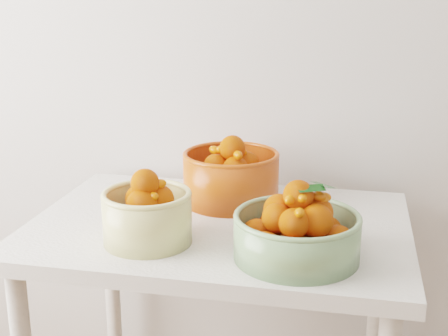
{
  "coord_description": "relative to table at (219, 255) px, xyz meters",
  "views": [
    {
      "loc": [
        0.03,
        0.08,
        1.36
      ],
      "look_at": [
        -0.28,
        1.54,
        0.92
      ],
      "focal_mm": 50.0,
      "sensor_mm": 36.0,
      "label": 1
    }
  ],
  "objects": [
    {
      "name": "bowl_green",
      "position": [
        0.22,
        -0.19,
        0.16
      ],
      "size": [
        0.37,
        0.37,
        0.19
      ],
      "rotation": [
        0.0,
        0.0,
        0.33
      ],
      "color": "gray",
      "rests_on": "table"
    },
    {
      "name": "table",
      "position": [
        0.0,
        0.0,
        0.0
      ],
      "size": [
        1.0,
        0.7,
        0.75
      ],
      "color": "silver",
      "rests_on": "ground"
    },
    {
      "name": "bowl_orange",
      "position": [
        -0.0,
        0.17,
        0.17
      ],
      "size": [
        0.36,
        0.36,
        0.2
      ],
      "rotation": [
        0.0,
        0.0,
        0.41
      ],
      "color": "#C43B12",
      "rests_on": "table"
    },
    {
      "name": "bowl_cream",
      "position": [
        -0.14,
        -0.17,
        0.17
      ],
      "size": [
        0.28,
        0.28,
        0.19
      ],
      "rotation": [
        0.0,
        0.0,
        -0.35
      ],
      "color": "#D5C984",
      "rests_on": "table"
    }
  ]
}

